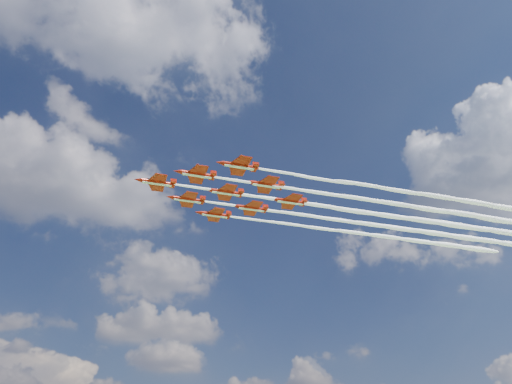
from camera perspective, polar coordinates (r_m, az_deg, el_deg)
jet_lead at (r=155.98m, az=6.40°, el=-1.43°), size 103.60×10.98×2.98m
jet_row2_port at (r=153.83m, az=10.99°, el=-0.63°), size 103.60×10.98×2.98m
jet_row2_starb at (r=166.09m, az=8.64°, el=-3.08°), size 103.60×10.98×2.98m
jet_row3_port at (r=152.73m, az=15.68°, el=0.20°), size 103.60×10.98×2.98m
jet_row3_centre at (r=164.34m, az=12.97°, el=-2.34°), size 103.60×10.98×2.98m
jet_row3_starb at (r=176.55m, az=10.62°, el=-4.53°), size 103.60×10.98×2.98m
jet_row4_port at (r=163.58m, az=17.37°, el=-1.58°), size 103.60×10.98×2.98m
jet_row4_starb at (r=175.15m, az=14.71°, el=-3.84°), size 103.60×10.98×2.98m
jet_tail at (r=174.68m, az=18.84°, el=-3.13°), size 103.60×10.98×2.98m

